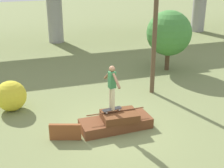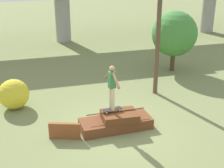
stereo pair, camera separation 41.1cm
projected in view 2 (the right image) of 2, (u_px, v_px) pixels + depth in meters
The scene contains 7 objects.
ground_plane at pixel (116, 128), 11.34m from camera, with size 80.00×80.00×0.00m, color olive.
scrap_pile at pixel (117, 122), 11.23m from camera, with size 2.60×1.08×0.70m.
scrap_plank_loose at pixel (65, 131), 10.58m from camera, with size 1.05×0.45×0.58m.
skateboard at pixel (112, 109), 11.05m from camera, with size 0.75×0.32×0.09m.
skater at pixel (112, 85), 10.70m from camera, with size 0.26×1.14×1.60m.
tree_behind_left at pixel (174, 34), 16.52m from camera, with size 2.42×2.42×3.27m.
bush_yellow_flowering at pixel (14, 94), 12.67m from camera, with size 1.24×1.24×1.24m.
Camera 2 is at (-2.87, -9.51, 5.69)m, focal length 50.00 mm.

